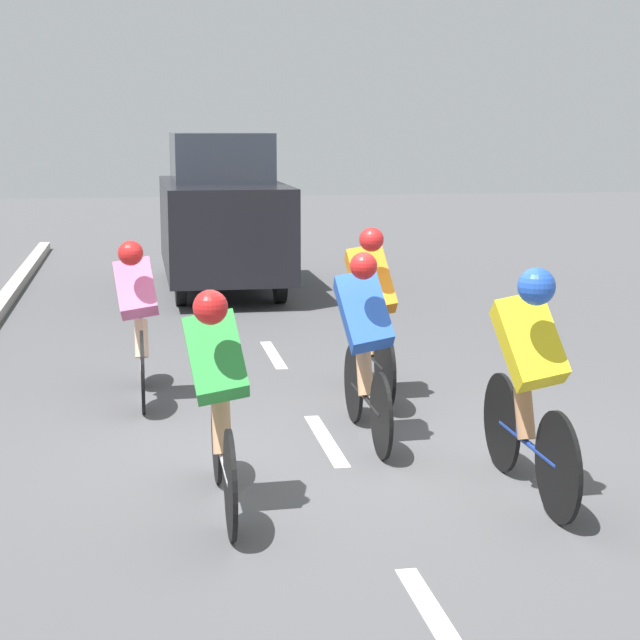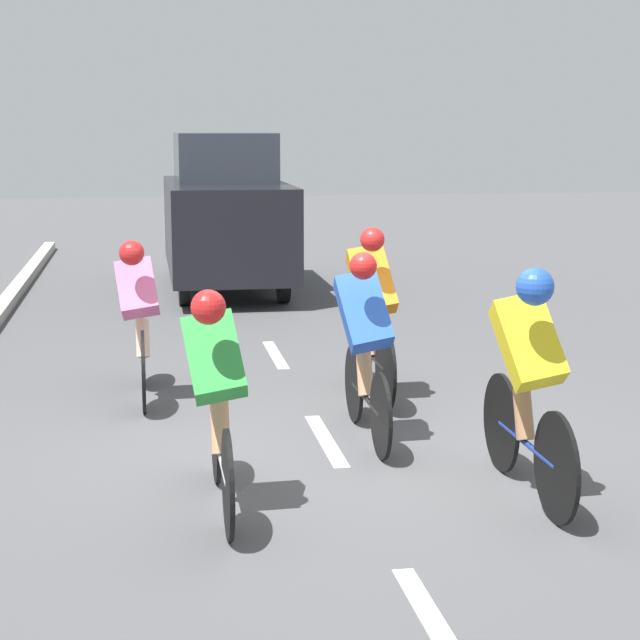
# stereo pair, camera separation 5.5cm
# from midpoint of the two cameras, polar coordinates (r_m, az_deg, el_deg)

# --- Properties ---
(ground_plane) EXTENTS (60.00, 60.00, 0.00)m
(ground_plane) POSITION_cam_midpoint_polar(r_m,az_deg,el_deg) (8.10, 0.44, -6.94)
(ground_plane) COLOR #4C4C4F
(lane_stripe_near) EXTENTS (0.12, 1.40, 0.01)m
(lane_stripe_near) POSITION_cam_midpoint_polar(r_m,az_deg,el_deg) (5.43, 6.17, -15.94)
(lane_stripe_near) COLOR white
(lane_stripe_near) RESTS_ON ground
(lane_stripe_mid) EXTENTS (0.12, 1.40, 0.01)m
(lane_stripe_mid) POSITION_cam_midpoint_polar(r_m,az_deg,el_deg) (8.35, 0.12, -6.40)
(lane_stripe_mid) COLOR white
(lane_stripe_mid) RESTS_ON ground
(lane_stripe_far) EXTENTS (0.12, 1.40, 0.01)m
(lane_stripe_far) POSITION_cam_midpoint_polar(r_m,az_deg,el_deg) (11.42, -2.65, -1.85)
(lane_stripe_far) COLOR white
(lane_stripe_far) RESTS_ON ground
(cyclist_blue) EXTENTS (0.42, 1.66, 1.50)m
(cyclist_blue) POSITION_cam_midpoint_polar(r_m,az_deg,el_deg) (8.13, 2.20, -1.19)
(cyclist_blue) COLOR black
(cyclist_blue) RESTS_ON ground
(cyclist_orange) EXTENTS (0.41, 1.67, 1.56)m
(cyclist_orange) POSITION_cam_midpoint_polar(r_m,az_deg,el_deg) (9.42, 2.60, 0.52)
(cyclist_orange) COLOR black
(cyclist_orange) RESTS_ON ground
(cyclist_green) EXTENTS (0.40, 1.71, 1.46)m
(cyclist_green) POSITION_cam_midpoint_polar(r_m,az_deg,el_deg) (6.66, -5.68, -4.01)
(cyclist_green) COLOR black
(cyclist_green) RESTS_ON ground
(cyclist_pink) EXTENTS (0.39, 1.68, 1.45)m
(cyclist_pink) POSITION_cam_midpoint_polar(r_m,az_deg,el_deg) (9.50, -9.83, 0.14)
(cyclist_pink) COLOR black
(cyclist_pink) RESTS_ON ground
(cyclist_yellow) EXTENTS (0.42, 1.72, 1.56)m
(cyclist_yellow) POSITION_cam_midpoint_polar(r_m,az_deg,el_deg) (6.98, 10.88, -2.96)
(cyclist_yellow) COLOR black
(cyclist_yellow) RESTS_ON ground
(support_car) EXTENTS (1.70, 4.26, 2.31)m
(support_car) POSITION_cam_midpoint_polar(r_m,az_deg,el_deg) (15.93, -5.37, 5.70)
(support_car) COLOR black
(support_car) RESTS_ON ground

